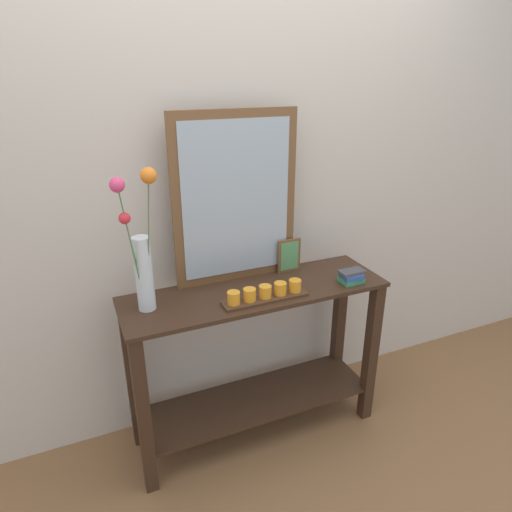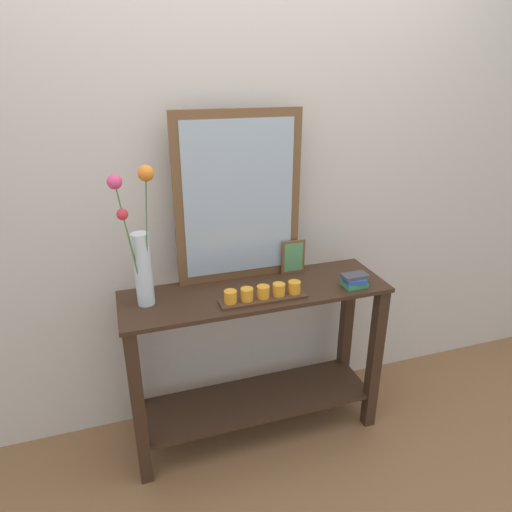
{
  "view_description": "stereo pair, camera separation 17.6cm",
  "coord_description": "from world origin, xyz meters",
  "px_view_note": "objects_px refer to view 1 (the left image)",
  "views": [
    {
      "loc": [
        -0.74,
        -1.7,
        1.76
      ],
      "look_at": [
        0.0,
        0.0,
        0.99
      ],
      "focal_mm": 31.56,
      "sensor_mm": 36.0,
      "label": 1
    },
    {
      "loc": [
        -0.57,
        -1.76,
        1.76
      ],
      "look_at": [
        0.0,
        0.0,
        0.99
      ],
      "focal_mm": 31.56,
      "sensor_mm": 36.0,
      "label": 2
    }
  ],
  "objects_px": {
    "mirror_leaning": "(236,199)",
    "tall_vase_left": "(142,256)",
    "book_stack": "(351,276)",
    "candle_tray": "(265,294)",
    "picture_frame_small": "(289,256)",
    "console_table": "(256,350)"
  },
  "relations": [
    {
      "from": "mirror_leaning",
      "to": "tall_vase_left",
      "type": "height_order",
      "value": "mirror_leaning"
    },
    {
      "from": "tall_vase_left",
      "to": "book_stack",
      "type": "relative_size",
      "value": 5.04
    },
    {
      "from": "mirror_leaning",
      "to": "candle_tray",
      "type": "relative_size",
      "value": 2.01
    },
    {
      "from": "candle_tray",
      "to": "tall_vase_left",
      "type": "bearing_deg",
      "value": 167.37
    },
    {
      "from": "candle_tray",
      "to": "picture_frame_small",
      "type": "height_order",
      "value": "picture_frame_small"
    },
    {
      "from": "candle_tray",
      "to": "book_stack",
      "type": "bearing_deg",
      "value": -0.7
    },
    {
      "from": "tall_vase_left",
      "to": "picture_frame_small",
      "type": "distance_m",
      "value": 0.76
    },
    {
      "from": "candle_tray",
      "to": "picture_frame_small",
      "type": "relative_size",
      "value": 2.31
    },
    {
      "from": "candle_tray",
      "to": "book_stack",
      "type": "height_order",
      "value": "candle_tray"
    },
    {
      "from": "mirror_leaning",
      "to": "candle_tray",
      "type": "xyz_separation_m",
      "value": [
        0.03,
        -0.26,
        -0.37
      ]
    },
    {
      "from": "book_stack",
      "to": "candle_tray",
      "type": "bearing_deg",
      "value": 179.3
    },
    {
      "from": "console_table",
      "to": "picture_frame_small",
      "type": "xyz_separation_m",
      "value": [
        0.23,
        0.12,
        0.42
      ]
    },
    {
      "from": "mirror_leaning",
      "to": "tall_vase_left",
      "type": "relative_size",
      "value": 1.29
    },
    {
      "from": "picture_frame_small",
      "to": "mirror_leaning",
      "type": "bearing_deg",
      "value": 173.16
    },
    {
      "from": "mirror_leaning",
      "to": "picture_frame_small",
      "type": "relative_size",
      "value": 4.64
    },
    {
      "from": "tall_vase_left",
      "to": "picture_frame_small",
      "type": "bearing_deg",
      "value": 8.99
    },
    {
      "from": "picture_frame_small",
      "to": "book_stack",
      "type": "height_order",
      "value": "picture_frame_small"
    },
    {
      "from": "mirror_leaning",
      "to": "tall_vase_left",
      "type": "bearing_deg",
      "value": -162.39
    },
    {
      "from": "console_table",
      "to": "tall_vase_left",
      "type": "distance_m",
      "value": 0.76
    },
    {
      "from": "picture_frame_small",
      "to": "candle_tray",
      "type": "bearing_deg",
      "value": -135.9
    },
    {
      "from": "console_table",
      "to": "mirror_leaning",
      "type": "height_order",
      "value": "mirror_leaning"
    },
    {
      "from": "picture_frame_small",
      "to": "console_table",
      "type": "bearing_deg",
      "value": -151.85
    }
  ]
}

